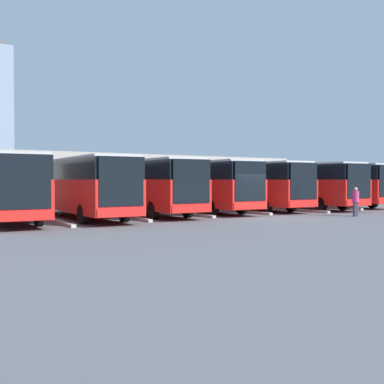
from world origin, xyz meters
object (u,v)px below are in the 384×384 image
(pedestrian, at_px, (356,201))
(bus_1, at_px, (295,184))
(bus_2, at_px, (245,184))
(bus_0, at_px, (326,183))
(bus_6, at_px, (1,185))
(bus_4, at_px, (143,185))
(bus_5, at_px, (81,185))
(bus_3, at_px, (196,184))

(pedestrian, bearing_deg, bus_1, -119.29)
(bus_2, bearing_deg, bus_1, 172.28)
(bus_0, relative_size, bus_6, 1.00)
(bus_1, bearing_deg, pedestrian, 71.94)
(bus_2, bearing_deg, bus_4, 5.08)
(bus_0, height_order, bus_5, same)
(bus_6, bearing_deg, bus_5, 179.97)
(bus_0, height_order, pedestrian, bus_0)
(bus_2, distance_m, bus_4, 8.54)
(bus_1, height_order, bus_5, same)
(bus_0, bearing_deg, bus_5, 5.21)
(bus_2, relative_size, bus_5, 1.00)
(bus_3, distance_m, bus_4, 4.28)
(bus_2, distance_m, bus_6, 17.08)
(bus_2, height_order, bus_6, same)
(bus_4, distance_m, bus_5, 4.31)
(bus_4, bearing_deg, bus_5, 11.56)
(bus_3, height_order, bus_4, same)
(bus_3, height_order, bus_6, same)
(bus_1, bearing_deg, bus_6, 2.77)
(bus_2, relative_size, pedestrian, 7.13)
(bus_3, relative_size, pedestrian, 7.13)
(bus_6, distance_m, pedestrian, 19.99)
(bus_0, distance_m, bus_6, 25.61)
(bus_1, bearing_deg, bus_0, -167.89)
(bus_3, distance_m, pedestrian, 10.41)
(bus_4, bearing_deg, bus_2, -174.92)
(bus_4, distance_m, pedestrian, 12.93)
(bus_2, height_order, bus_4, same)
(bus_0, xyz_separation_m, pedestrian, (7.40, 8.56, -0.94))
(bus_3, xyz_separation_m, bus_6, (12.80, 0.66, 0.00))
(bus_1, distance_m, bus_5, 17.07)
(bus_3, distance_m, bus_6, 12.82)
(bus_3, bearing_deg, bus_2, -177.63)
(bus_1, height_order, bus_6, same)
(bus_6, bearing_deg, pedestrian, 159.30)
(bus_2, xyz_separation_m, bus_3, (4.27, -0.09, 0.00))
(bus_0, relative_size, bus_2, 1.00)
(bus_2, relative_size, bus_6, 1.00)
(bus_2, xyz_separation_m, bus_6, (17.07, 0.57, 0.00))
(bus_1, xyz_separation_m, bus_5, (17.07, -0.01, 0.00))
(pedestrian, bearing_deg, bus_2, -90.32)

